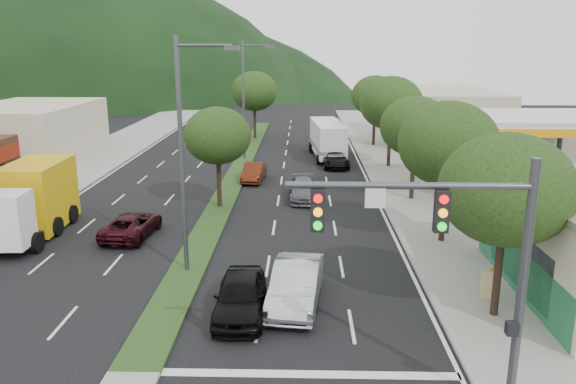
{
  "coord_description": "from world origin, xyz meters",
  "views": [
    {
      "loc": [
        5.01,
        -14.76,
        9.59
      ],
      "look_at": [
        4.27,
        14.1,
        2.04
      ],
      "focal_mm": 35.0,
      "sensor_mm": 36.0,
      "label": 1
    }
  ],
  "objects_px": {
    "streetlight_mid": "(246,95)",
    "box_truck": "(32,202)",
    "tree_med_far": "(254,91)",
    "car_queue_b": "(303,190)",
    "tree_r_c": "(415,126)",
    "car_queue_d": "(335,159)",
    "tree_med_near": "(218,136)",
    "a_frame_sign": "(489,284)",
    "tree_r_d": "(391,103)",
    "tree_r_b": "(448,144)",
    "car_queue_a": "(240,296)",
    "tree_r_e": "(375,96)",
    "streetlight_near": "(186,146)",
    "motorhome": "(327,139)",
    "tree_r_a": "(506,190)",
    "traffic_signal": "(463,251)",
    "suv_maroon": "(132,225)",
    "car_queue_c": "(254,172)",
    "sedan_silver": "(296,284)"
  },
  "relations": [
    {
      "from": "tree_r_d",
      "to": "box_truck",
      "type": "xyz_separation_m",
      "value": [
        -21.0,
        -17.13,
        -3.46
      ]
    },
    {
      "from": "suv_maroon",
      "to": "car_queue_b",
      "type": "bearing_deg",
      "value": -134.77
    },
    {
      "from": "streetlight_mid",
      "to": "car_queue_b",
      "type": "height_order",
      "value": "streetlight_mid"
    },
    {
      "from": "traffic_signal",
      "to": "sedan_silver",
      "type": "relative_size",
      "value": 1.41
    },
    {
      "from": "tree_med_far",
      "to": "car_queue_b",
      "type": "bearing_deg",
      "value": -77.96
    },
    {
      "from": "car_queue_a",
      "to": "car_queue_d",
      "type": "relative_size",
      "value": 0.99
    },
    {
      "from": "tree_r_c",
      "to": "motorhome",
      "type": "xyz_separation_m",
      "value": [
        -4.79,
        14.15,
        -3.09
      ]
    },
    {
      "from": "tree_r_c",
      "to": "car_queue_d",
      "type": "xyz_separation_m",
      "value": [
        -4.33,
        10.07,
        -4.12
      ]
    },
    {
      "from": "car_queue_d",
      "to": "traffic_signal",
      "type": "bearing_deg",
      "value": -91.39
    },
    {
      "from": "car_queue_a",
      "to": "car_queue_b",
      "type": "xyz_separation_m",
      "value": [
        2.32,
        16.07,
        -0.11
      ]
    },
    {
      "from": "tree_r_b",
      "to": "a_frame_sign",
      "type": "relative_size",
      "value": 5.22
    },
    {
      "from": "car_queue_b",
      "to": "suv_maroon",
      "type": "bearing_deg",
      "value": -142.0
    },
    {
      "from": "tree_med_near",
      "to": "car_queue_c",
      "type": "relative_size",
      "value": 1.52
    },
    {
      "from": "box_truck",
      "to": "motorhome",
      "type": "bearing_deg",
      "value": -129.55
    },
    {
      "from": "streetlight_mid",
      "to": "box_truck",
      "type": "relative_size",
      "value": 1.34
    },
    {
      "from": "tree_r_b",
      "to": "tree_r_e",
      "type": "relative_size",
      "value": 1.03
    },
    {
      "from": "traffic_signal",
      "to": "tree_med_near",
      "type": "relative_size",
      "value": 1.16
    },
    {
      "from": "traffic_signal",
      "to": "tree_r_b",
      "type": "relative_size",
      "value": 1.01
    },
    {
      "from": "tree_med_far",
      "to": "car_queue_b",
      "type": "height_order",
      "value": "tree_med_far"
    },
    {
      "from": "streetlight_near",
      "to": "car_queue_a",
      "type": "height_order",
      "value": "streetlight_near"
    },
    {
      "from": "car_queue_b",
      "to": "tree_r_a",
      "type": "bearing_deg",
      "value": -69.1
    },
    {
      "from": "streetlight_mid",
      "to": "motorhome",
      "type": "xyz_separation_m",
      "value": [
        7.0,
        1.15,
        -3.92
      ]
    },
    {
      "from": "tree_r_c",
      "to": "car_queue_c",
      "type": "bearing_deg",
      "value": 154.22
    },
    {
      "from": "car_queue_a",
      "to": "motorhome",
      "type": "distance_m",
      "value": 30.48
    },
    {
      "from": "tree_r_c",
      "to": "car_queue_d",
      "type": "relative_size",
      "value": 1.44
    },
    {
      "from": "a_frame_sign",
      "to": "tree_med_far",
      "type": "bearing_deg",
      "value": 130.3
    },
    {
      "from": "a_frame_sign",
      "to": "car_queue_b",
      "type": "bearing_deg",
      "value": 138.53
    },
    {
      "from": "tree_r_a",
      "to": "streetlight_mid",
      "type": "height_order",
      "value": "streetlight_mid"
    },
    {
      "from": "traffic_signal",
      "to": "motorhome",
      "type": "relative_size",
      "value": 0.84
    },
    {
      "from": "tree_r_c",
      "to": "tree_med_near",
      "type": "height_order",
      "value": "tree_r_c"
    },
    {
      "from": "tree_r_e",
      "to": "car_queue_a",
      "type": "height_order",
      "value": "tree_r_e"
    },
    {
      "from": "tree_r_e",
      "to": "a_frame_sign",
      "type": "xyz_separation_m",
      "value": [
        0.21,
        -34.65,
        -4.15
      ]
    },
    {
      "from": "suv_maroon",
      "to": "sedan_silver",
      "type": "bearing_deg",
      "value": 143.4
    },
    {
      "from": "tree_r_b",
      "to": "sedan_silver",
      "type": "xyz_separation_m",
      "value": [
        -7.19,
        -7.02,
        -4.22
      ]
    },
    {
      "from": "tree_med_far",
      "to": "car_queue_d",
      "type": "distance_m",
      "value": 16.5
    },
    {
      "from": "tree_r_a",
      "to": "tree_r_d",
      "type": "bearing_deg",
      "value": 90.0
    },
    {
      "from": "car_queue_b",
      "to": "traffic_signal",
      "type": "bearing_deg",
      "value": -82.03
    },
    {
      "from": "suv_maroon",
      "to": "a_frame_sign",
      "type": "distance_m",
      "value": 17.51
    },
    {
      "from": "car_queue_b",
      "to": "tree_r_b",
      "type": "bearing_deg",
      "value": -51.81
    },
    {
      "from": "tree_r_e",
      "to": "tree_med_near",
      "type": "bearing_deg",
      "value": -118.61
    },
    {
      "from": "car_queue_a",
      "to": "a_frame_sign",
      "type": "height_order",
      "value": "car_queue_a"
    },
    {
      "from": "tree_r_c",
      "to": "tree_med_near",
      "type": "distance_m",
      "value": 12.17
    },
    {
      "from": "streetlight_near",
      "to": "motorhome",
      "type": "distance_m",
      "value": 27.35
    },
    {
      "from": "tree_r_a",
      "to": "a_frame_sign",
      "type": "relative_size",
      "value": 4.99
    },
    {
      "from": "tree_r_d",
      "to": "a_frame_sign",
      "type": "height_order",
      "value": "tree_r_d"
    },
    {
      "from": "sedan_silver",
      "to": "a_frame_sign",
      "type": "relative_size",
      "value": 3.73
    },
    {
      "from": "tree_r_e",
      "to": "car_queue_b",
      "type": "bearing_deg",
      "value": -109.09
    },
    {
      "from": "a_frame_sign",
      "to": "tree_r_b",
      "type": "bearing_deg",
      "value": 114.55
    },
    {
      "from": "tree_r_e",
      "to": "box_truck",
      "type": "bearing_deg",
      "value": -127.74
    },
    {
      "from": "tree_med_near",
      "to": "sedan_silver",
      "type": "xyz_separation_m",
      "value": [
        4.81,
        -13.02,
        -3.61
      ]
    }
  ]
}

